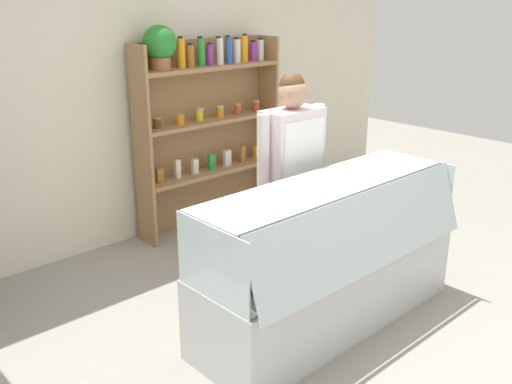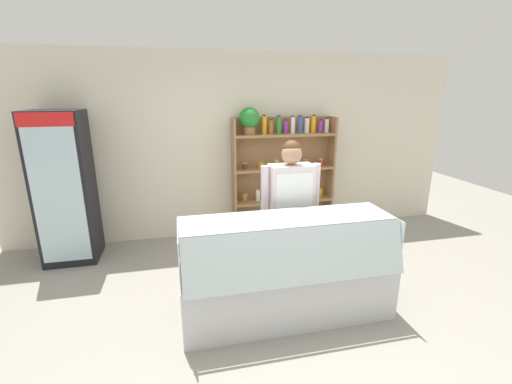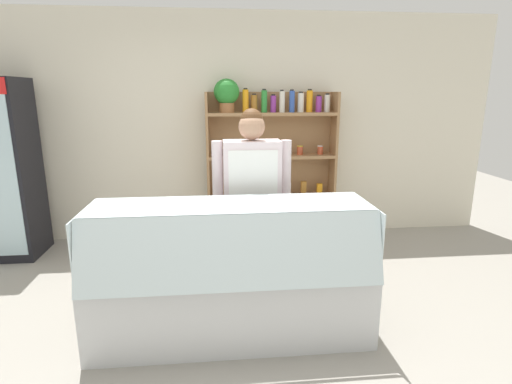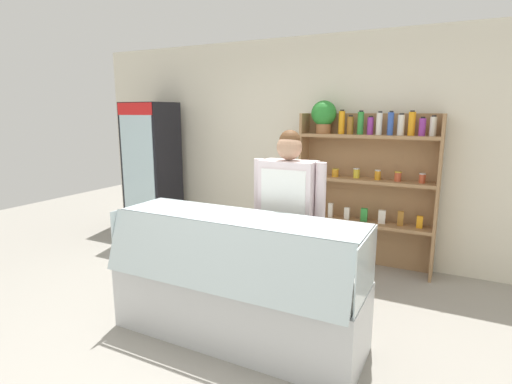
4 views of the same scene
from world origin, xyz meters
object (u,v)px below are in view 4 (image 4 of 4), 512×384
(shelving_unit, at_px, (361,172))
(deli_display_case, at_px, (236,300))
(shop_clerk, at_px, (288,208))
(drinks_fridge, at_px, (152,172))

(shelving_unit, height_order, deli_display_case, shelving_unit)
(deli_display_case, xyz_separation_m, shop_clerk, (0.21, 0.56, 0.67))
(shelving_unit, relative_size, shop_clerk, 1.17)
(shelving_unit, xyz_separation_m, deli_display_case, (-0.50, -2.03, -0.80))
(deli_display_case, bearing_deg, shop_clerk, 69.61)
(shop_clerk, bearing_deg, deli_display_case, -110.39)
(drinks_fridge, relative_size, shelving_unit, 1.00)
(drinks_fridge, distance_m, shelving_unit, 2.89)
(deli_display_case, distance_m, shop_clerk, 0.90)
(drinks_fridge, distance_m, deli_display_case, 3.03)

